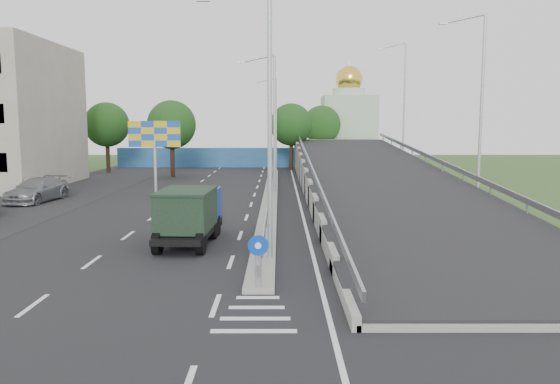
{
  "coord_description": "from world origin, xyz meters",
  "views": [
    {
      "loc": [
        0.65,
        -14.29,
        5.25
      ],
      "look_at": [
        0.68,
        10.2,
        2.2
      ],
      "focal_mm": 35.0,
      "sensor_mm": 36.0,
      "label": 1
    }
  ],
  "objects_px": {
    "sign_bollard": "(258,261)",
    "lamp_post_mid": "(272,116)",
    "lamp_post_near": "(265,109)",
    "church": "(348,124)",
    "billboard": "(154,138)",
    "parked_car_d": "(37,190)",
    "lamp_post_far": "(274,119)",
    "dump_truck": "(190,213)",
    "parked_car_e": "(35,185)"
  },
  "relations": [
    {
      "from": "sign_bollard",
      "to": "lamp_post_near",
      "type": "relative_size",
      "value": 0.17
    },
    {
      "from": "church",
      "to": "lamp_post_mid",
      "type": "bearing_deg",
      "value": -106.22
    },
    {
      "from": "lamp_post_near",
      "to": "dump_truck",
      "type": "xyz_separation_m",
      "value": [
        -3.41,
        3.47,
        -4.44
      ]
    },
    {
      "from": "lamp_post_near",
      "to": "dump_truck",
      "type": "bearing_deg",
      "value": 134.54
    },
    {
      "from": "lamp_post_mid",
      "to": "parked_car_e",
      "type": "distance_m",
      "value": 18.15
    },
    {
      "from": "sign_bollard",
      "to": "lamp_post_mid",
      "type": "distance_m",
      "value": 24.3
    },
    {
      "from": "lamp_post_near",
      "to": "lamp_post_far",
      "type": "height_order",
      "value": "same"
    },
    {
      "from": "billboard",
      "to": "parked_car_e",
      "type": "xyz_separation_m",
      "value": [
        -8.32,
        -2.45,
        -3.41
      ]
    },
    {
      "from": "church",
      "to": "billboard",
      "type": "relative_size",
      "value": 2.51
    },
    {
      "from": "lamp_post_mid",
      "to": "billboard",
      "type": "xyz_separation_m",
      "value": [
        -9.11,
        2.0,
        -1.62
      ]
    },
    {
      "from": "lamp_post_far",
      "to": "parked_car_d",
      "type": "distance_m",
      "value": 28.83
    },
    {
      "from": "billboard",
      "to": "parked_car_d",
      "type": "height_order",
      "value": "billboard"
    },
    {
      "from": "parked_car_d",
      "to": "dump_truck",
      "type": "bearing_deg",
      "value": -39.11
    },
    {
      "from": "lamp_post_mid",
      "to": "billboard",
      "type": "distance_m",
      "value": 9.47
    },
    {
      "from": "lamp_post_mid",
      "to": "dump_truck",
      "type": "bearing_deg",
      "value": -101.66
    },
    {
      "from": "church",
      "to": "billboard",
      "type": "height_order",
      "value": "church"
    },
    {
      "from": "church",
      "to": "sign_bollard",
      "type": "bearing_deg",
      "value": -99.81
    },
    {
      "from": "lamp_post_far",
      "to": "church",
      "type": "relative_size",
      "value": 0.73
    },
    {
      "from": "lamp_post_near",
      "to": "billboard",
      "type": "height_order",
      "value": "lamp_post_near"
    },
    {
      "from": "lamp_post_near",
      "to": "church",
      "type": "bearing_deg",
      "value": 79.62
    },
    {
      "from": "lamp_post_mid",
      "to": "sign_bollard",
      "type": "bearing_deg",
      "value": -90.26
    },
    {
      "from": "lamp_post_far",
      "to": "lamp_post_near",
      "type": "bearing_deg",
      "value": -90.0
    },
    {
      "from": "church",
      "to": "parked_car_d",
      "type": "bearing_deg",
      "value": -124.55
    },
    {
      "from": "dump_truck",
      "to": "lamp_post_mid",
      "type": "bearing_deg",
      "value": 80.92
    },
    {
      "from": "lamp_post_mid",
      "to": "church",
      "type": "relative_size",
      "value": 0.73
    },
    {
      "from": "church",
      "to": "parked_car_d",
      "type": "height_order",
      "value": "church"
    },
    {
      "from": "parked_car_d",
      "to": "lamp_post_near",
      "type": "bearing_deg",
      "value": -38.96
    },
    {
      "from": "parked_car_d",
      "to": "parked_car_e",
      "type": "xyz_separation_m",
      "value": [
        -1.49,
        3.05,
        -0.04
      ]
    },
    {
      "from": "dump_truck",
      "to": "lamp_post_far",
      "type": "bearing_deg",
      "value": 87.24
    },
    {
      "from": "billboard",
      "to": "lamp_post_far",
      "type": "bearing_deg",
      "value": 63.16
    },
    {
      "from": "lamp_post_near",
      "to": "church",
      "type": "xyz_separation_m",
      "value": [
        9.89,
        54.0,
        -0.5
      ]
    },
    {
      "from": "sign_bollard",
      "to": "parked_car_d",
      "type": "relative_size",
      "value": 0.3
    },
    {
      "from": "billboard",
      "to": "parked_car_e",
      "type": "relative_size",
      "value": 1.21
    },
    {
      "from": "lamp_post_mid",
      "to": "lamp_post_far",
      "type": "bearing_deg",
      "value": 90.0
    },
    {
      "from": "lamp_post_far",
      "to": "billboard",
      "type": "distance_m",
      "value": 20.24
    },
    {
      "from": "church",
      "to": "billboard",
      "type": "bearing_deg",
      "value": -120.7
    },
    {
      "from": "lamp_post_near",
      "to": "lamp_post_mid",
      "type": "distance_m",
      "value": 20.0
    },
    {
      "from": "lamp_post_far",
      "to": "billboard",
      "type": "bearing_deg",
      "value": -116.84
    },
    {
      "from": "parked_car_d",
      "to": "parked_car_e",
      "type": "distance_m",
      "value": 3.4
    },
    {
      "from": "parked_car_d",
      "to": "parked_car_e",
      "type": "bearing_deg",
      "value": 123.12
    },
    {
      "from": "sign_bollard",
      "to": "billboard",
      "type": "distance_m",
      "value": 27.53
    },
    {
      "from": "church",
      "to": "dump_truck",
      "type": "xyz_separation_m",
      "value": [
        -13.3,
        -50.53,
        -3.94
      ]
    },
    {
      "from": "lamp_post_far",
      "to": "dump_truck",
      "type": "xyz_separation_m",
      "value": [
        -3.41,
        -36.53,
        -4.44
      ]
    },
    {
      "from": "lamp_post_near",
      "to": "parked_car_d",
      "type": "bearing_deg",
      "value": 134.0
    },
    {
      "from": "sign_bollard",
      "to": "parked_car_e",
      "type": "bearing_deg",
      "value": 126.54
    },
    {
      "from": "lamp_post_far",
      "to": "sign_bollard",
      "type": "bearing_deg",
      "value": -90.14
    },
    {
      "from": "sign_bollard",
      "to": "lamp_post_mid",
      "type": "xyz_separation_m",
      "value": [
        0.11,
        23.83,
        4.77
      ]
    },
    {
      "from": "billboard",
      "to": "dump_truck",
      "type": "xyz_separation_m",
      "value": [
        5.7,
        -18.53,
        -2.81
      ]
    },
    {
      "from": "sign_bollard",
      "to": "lamp_post_near",
      "type": "height_order",
      "value": "lamp_post_near"
    },
    {
      "from": "sign_bollard",
      "to": "parked_car_e",
      "type": "relative_size",
      "value": 0.37
    }
  ]
}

